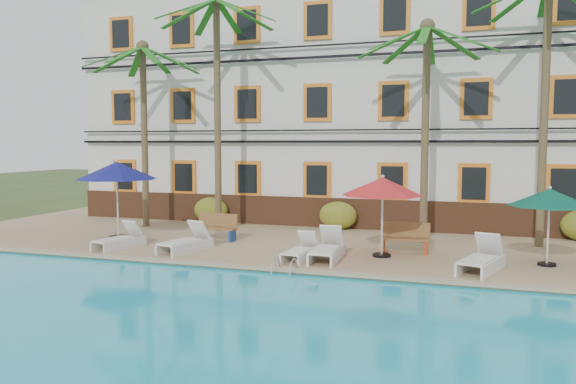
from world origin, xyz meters
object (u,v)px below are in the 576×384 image
(umbrella_green, at_px, (549,198))
(lounger_a, at_px, (120,239))
(palm_d, at_px, (546,72))
(lounger_b, at_px, (186,242))
(lounger_e, at_px, (482,259))
(bench_right, at_px, (405,237))
(palm_a, at_px, (144,106))
(umbrella_blue, at_px, (117,171))
(palm_c, at_px, (426,98))
(lounger_d, at_px, (327,249))
(bench_left, at_px, (217,227))
(pool_ladder, at_px, (284,272))
(umbrella_red, at_px, (383,187))
(palm_b, at_px, (217,81))
(lounger_c, at_px, (301,251))

(umbrella_green, bearing_deg, lounger_a, -173.74)
(palm_d, relative_size, lounger_b, 4.29)
(lounger_e, bearing_deg, bench_right, 138.59)
(palm_a, height_order, umbrella_blue, palm_a)
(palm_c, relative_size, lounger_d, 3.65)
(lounger_d, relative_size, bench_left, 1.35)
(pool_ladder, bearing_deg, palm_a, 143.00)
(umbrella_red, relative_size, lounger_e, 1.13)
(bench_right, bearing_deg, umbrella_red, -123.90)
(lounger_d, height_order, lounger_e, lounger_e)
(palm_b, relative_size, umbrella_blue, 3.20)
(bench_left, bearing_deg, bench_right, -1.83)
(lounger_a, xyz_separation_m, lounger_b, (2.32, 0.16, 0.02))
(bench_left, bearing_deg, palm_d, 11.55)
(lounger_b, distance_m, lounger_e, 8.77)
(palm_d, distance_m, umbrella_red, 6.71)
(umbrella_blue, height_order, lounger_d, umbrella_blue)
(palm_a, relative_size, lounger_a, 3.95)
(palm_b, bearing_deg, umbrella_green, -13.82)
(palm_d, bearing_deg, lounger_c, -147.22)
(palm_c, height_order, pool_ladder, palm_c)
(palm_a, xyz_separation_m, palm_c, (11.08, -0.31, 0.02))
(umbrella_red, xyz_separation_m, bench_left, (-5.93, 1.07, -1.62))
(lounger_c, bearing_deg, palm_a, 151.12)
(palm_c, height_order, lounger_e, palm_c)
(bench_left, bearing_deg, palm_a, 152.85)
(umbrella_red, relative_size, bench_left, 1.61)
(bench_right, bearing_deg, bench_left, 178.17)
(lounger_b, bearing_deg, palm_d, 22.07)
(umbrella_green, relative_size, bench_left, 1.45)
(palm_d, relative_size, lounger_a, 4.67)
(palm_d, distance_m, bench_right, 7.02)
(lounger_a, xyz_separation_m, bench_left, (2.36, 2.31, 0.19))
(umbrella_blue, height_order, umbrella_green, umbrella_blue)
(palm_b, height_order, lounger_d, palm_b)
(lounger_e, distance_m, pool_ladder, 5.24)
(umbrella_green, bearing_deg, palm_c, 142.66)
(lounger_b, xyz_separation_m, lounger_d, (4.54, 0.08, 0.01))
(palm_b, height_order, palm_c, palm_b)
(umbrella_blue, relative_size, lounger_c, 1.62)
(palm_c, distance_m, umbrella_green, 5.41)
(palm_d, bearing_deg, lounger_a, -160.97)
(palm_c, relative_size, umbrella_blue, 2.67)
(bench_left, bearing_deg, palm_b, 113.19)
(palm_a, xyz_separation_m, palm_b, (3.38, -0.27, 0.87))
(palm_b, distance_m, lounger_c, 8.24)
(palm_b, height_order, umbrella_red, palm_b)
(lounger_a, distance_m, lounger_b, 2.33)
(lounger_c, height_order, bench_left, bench_left)
(lounger_a, bearing_deg, lounger_e, 0.68)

